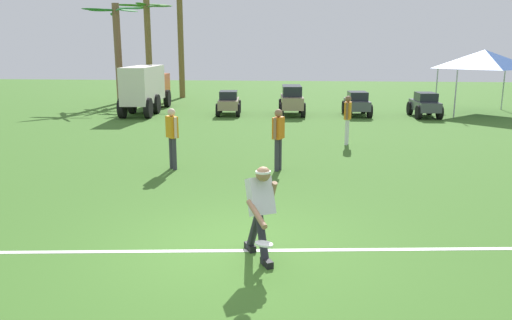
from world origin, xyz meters
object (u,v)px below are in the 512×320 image
(frisbee_thrower, at_px, (260,208))
(parked_car_slot_b, at_px, (292,99))
(palm_tree_right_of_centre, at_px, (181,30))
(teammate_deep, at_px, (172,133))
(palm_tree_left_of_centre, at_px, (148,41))
(box_truck, at_px, (146,86))
(teammate_near_sideline, at_px, (278,134))
(event_tent, at_px, (484,59))
(frisbee_in_flight, at_px, (264,244))
(parked_car_slot_c, at_px, (357,103))
(palm_tree_far_left, at_px, (117,46))
(parked_car_slot_d, at_px, (425,104))
(parked_car_slot_a, at_px, (229,102))
(teammate_midfield, at_px, (348,115))

(frisbee_thrower, height_order, parked_car_slot_b, frisbee_thrower)
(palm_tree_right_of_centre, bearing_deg, teammate_deep, -77.31)
(teammate_deep, relative_size, palm_tree_left_of_centre, 0.27)
(frisbee_thrower, bearing_deg, parked_car_slot_b, 89.69)
(box_truck, relative_size, palm_tree_right_of_centre, 0.85)
(teammate_near_sideline, relative_size, palm_tree_right_of_centre, 0.22)
(box_truck, bearing_deg, event_tent, 3.27)
(teammate_near_sideline, bearing_deg, teammate_deep, -178.04)
(teammate_deep, height_order, palm_tree_right_of_centre, palm_tree_right_of_centre)
(event_tent, bearing_deg, frisbee_in_flight, -115.86)
(parked_car_slot_c, bearing_deg, event_tent, 12.79)
(box_truck, bearing_deg, palm_tree_left_of_centre, 105.61)
(teammate_deep, relative_size, parked_car_slot_b, 0.63)
(palm_tree_far_left, bearing_deg, parked_car_slot_d, -16.02)
(teammate_near_sideline, distance_m, palm_tree_left_of_centre, 19.83)
(parked_car_slot_a, bearing_deg, teammate_deep, -89.34)
(parked_car_slot_c, xyz_separation_m, event_tent, (5.86, 1.33, 1.96))
(event_tent, bearing_deg, teammate_midfield, -129.34)
(teammate_midfield, bearing_deg, palm_tree_left_of_centre, 127.49)
(teammate_near_sideline, xyz_separation_m, palm_tree_right_of_centre, (-6.84, 18.37, 3.16))
(palm_tree_far_left, distance_m, palm_tree_right_of_centre, 4.42)
(parked_car_slot_c, xyz_separation_m, parked_car_slot_d, (2.97, -0.20, 0.00))
(teammate_midfield, xyz_separation_m, palm_tree_right_of_centre, (-8.87, 14.68, 3.16))
(event_tent, bearing_deg, parked_car_slot_a, -172.59)
(palm_tree_left_of_centre, relative_size, palm_tree_right_of_centre, 0.82)
(palm_tree_left_of_centre, height_order, palm_tree_right_of_centre, palm_tree_right_of_centre)
(parked_car_slot_a, xyz_separation_m, palm_tree_left_of_centre, (-5.87, 7.07, 2.88))
(teammate_near_sideline, height_order, palm_tree_left_of_centre, palm_tree_left_of_centre)
(teammate_deep, bearing_deg, teammate_near_sideline, 1.96)
(parked_car_slot_a, xyz_separation_m, event_tent, (11.74, 1.53, 1.96))
(teammate_midfield, relative_size, palm_tree_right_of_centre, 0.22)
(teammate_midfield, bearing_deg, event_tent, 50.66)
(frisbee_thrower, distance_m, frisbee_in_flight, 0.68)
(teammate_deep, bearing_deg, parked_car_slot_c, 62.11)
(parked_car_slot_b, bearing_deg, parked_car_slot_a, -175.99)
(parked_car_slot_c, distance_m, palm_tree_right_of_centre, 12.98)
(teammate_midfield, bearing_deg, parked_car_slot_b, 105.23)
(event_tent, bearing_deg, palm_tree_right_of_centre, 158.34)
(frisbee_thrower, bearing_deg, palm_tree_right_of_centre, 106.02)
(teammate_deep, distance_m, box_truck, 12.06)
(teammate_midfield, bearing_deg, frisbee_in_flight, -101.10)
(frisbee_in_flight, relative_size, parked_car_slot_c, 0.15)
(frisbee_thrower, height_order, event_tent, event_tent)
(frisbee_thrower, bearing_deg, palm_tree_far_left, 115.12)
(teammate_midfield, height_order, parked_car_slot_b, teammate_midfield)
(teammate_near_sideline, relative_size, parked_car_slot_c, 0.69)
(parked_car_slot_c, bearing_deg, box_truck, 177.55)
(palm_tree_left_of_centre, bearing_deg, teammate_midfield, -52.51)
(event_tent, bearing_deg, teammate_near_sideline, -126.40)
(teammate_near_sideline, height_order, event_tent, event_tent)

